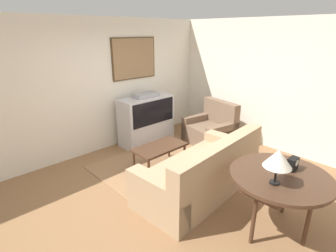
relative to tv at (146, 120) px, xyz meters
The scene contains 11 objects.
ground_plane 1.97m from the tv, 115.00° to the right, with size 12.00×12.00×0.00m, color #8E6642.
wall_back 1.20m from the tv, 152.15° to the left, with size 12.00×0.10×2.70m.
wall_right 2.63m from the tv, 43.13° to the right, with size 0.06×12.00×2.70m.
area_rug 1.25m from the tv, 114.10° to the right, with size 2.36×1.84×0.01m.
tv is the anchor object (origin of this frame).
couch 2.25m from the tv, 106.21° to the right, with size 2.19×1.14×0.95m.
armchair 1.48m from the tv, 45.05° to the right, with size 0.99×1.11×0.95m.
coffee_table 1.28m from the tv, 118.00° to the right, with size 0.98×0.53×0.45m.
console_table 3.39m from the tv, 100.07° to the right, with size 1.21×1.21×0.80m.
table_lamp 3.52m from the tv, 103.92° to the right, with size 0.31×0.31×0.43m.
mantel_clock 3.40m from the tv, 96.27° to the right, with size 0.16×0.10×0.16m.
Camera 1 is at (-2.68, -2.70, 2.44)m, focal length 28.00 mm.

